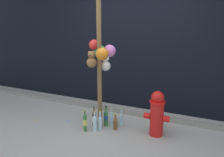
# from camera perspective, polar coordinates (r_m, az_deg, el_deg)

# --- Properties ---
(ground_plane) EXTENTS (14.00, 14.00, 0.00)m
(ground_plane) POSITION_cam_1_polar(r_m,az_deg,el_deg) (4.04, -3.62, -13.83)
(ground_plane) COLOR #9E9B93
(building_wall) EXTENTS (10.00, 0.20, 3.94)m
(building_wall) POSITION_cam_1_polar(r_m,az_deg,el_deg) (5.06, 5.21, 14.99)
(building_wall) COLOR black
(building_wall) RESTS_ON ground_plane
(curb_strip) EXTENTS (8.00, 0.12, 0.08)m
(curb_strip) POSITION_cam_1_polar(r_m,az_deg,el_deg) (4.95, 2.69, -7.83)
(curb_strip) COLOR gray
(curb_strip) RESTS_ON ground_plane
(memorial_post) EXTENTS (0.46, 0.54, 2.65)m
(memorial_post) POSITION_cam_1_polar(r_m,az_deg,el_deg) (3.98, -2.82, 8.50)
(memorial_post) COLOR brown
(memorial_post) RESTS_ON ground_plane
(fire_hydrant) EXTENTS (0.42, 0.26, 0.77)m
(fire_hydrant) POSITION_cam_1_polar(r_m,az_deg,el_deg) (4.01, 10.71, -8.19)
(fire_hydrant) COLOR red
(fire_hydrant) RESTS_ON ground_plane
(bottle_0) EXTENTS (0.07, 0.07, 0.30)m
(bottle_0) POSITION_cam_1_polar(r_m,az_deg,el_deg) (4.23, 0.83, -10.63)
(bottle_0) COLOR brown
(bottle_0) RESTS_ON ground_plane
(bottle_1) EXTENTS (0.07, 0.07, 0.38)m
(bottle_1) POSITION_cam_1_polar(r_m,az_deg,el_deg) (4.34, -4.31, -9.58)
(bottle_1) COLOR brown
(bottle_1) RESTS_ON ground_plane
(bottle_2) EXTENTS (0.08, 0.08, 0.38)m
(bottle_2) POSITION_cam_1_polar(r_m,az_deg,el_deg) (4.35, -1.46, -9.29)
(bottle_2) COLOR #337038
(bottle_2) RESTS_ON ground_plane
(bottle_3) EXTENTS (0.07, 0.07, 0.38)m
(bottle_3) POSITION_cam_1_polar(r_m,az_deg,el_deg) (4.18, -6.47, -10.36)
(bottle_3) COLOR #337038
(bottle_3) RESTS_ON ground_plane
(bottle_4) EXTENTS (0.06, 0.06, 0.35)m
(bottle_4) POSITION_cam_1_polar(r_m,az_deg,el_deg) (4.22, -2.84, -10.40)
(bottle_4) COLOR #B2DBEA
(bottle_4) RESTS_ON ground_plane
(bottle_5) EXTENTS (0.06, 0.06, 0.34)m
(bottle_5) POSITION_cam_1_polar(r_m,az_deg,el_deg) (4.40, -0.17, -9.38)
(bottle_5) COLOR #B2DBEA
(bottle_5) RESTS_ON ground_plane
(bottle_6) EXTENTS (0.06, 0.06, 0.36)m
(bottle_6) POSITION_cam_1_polar(r_m,az_deg,el_deg) (4.33, 2.21, -9.71)
(bottle_6) COLOR #93CCE0
(bottle_6) RESTS_ON ground_plane
(bottle_7) EXTENTS (0.07, 0.07, 0.36)m
(bottle_7) POSITION_cam_1_polar(r_m,az_deg,el_deg) (4.17, -4.14, -10.57)
(bottle_7) COLOR #B2DBEA
(bottle_7) RESTS_ON ground_plane
(litter_0) EXTENTS (0.09, 0.09, 0.01)m
(litter_0) POSITION_cam_1_polar(r_m,az_deg,el_deg) (4.84, -17.75, -9.53)
(litter_0) COLOR tan
(litter_0) RESTS_ON ground_plane
(litter_1) EXTENTS (0.12, 0.11, 0.01)m
(litter_1) POSITION_cam_1_polar(r_m,az_deg,el_deg) (4.65, -10.38, -10.05)
(litter_1) COLOR #8C99B2
(litter_1) RESTS_ON ground_plane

